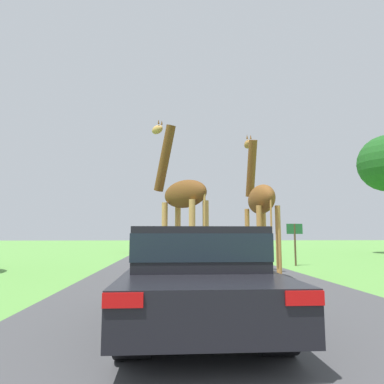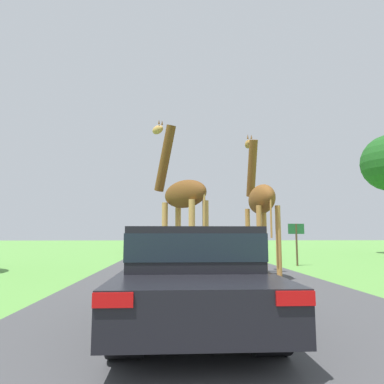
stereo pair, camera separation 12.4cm
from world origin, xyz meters
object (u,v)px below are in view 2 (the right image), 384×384
Objects in this scene: car_lead_maroon at (192,272)px; car_queue_right at (213,245)px; sign_post at (296,236)px; car_far_ahead at (216,243)px; giraffe_near_road at (181,197)px; car_queue_left at (152,243)px; giraffe_companion at (260,200)px.

car_lead_maroon is 0.94× the size of car_queue_right.
car_far_ahead is at bearing 101.72° from sign_post.
giraffe_near_road reaches higher than car_queue_left.
car_queue_left is at bearing 95.23° from car_lead_maroon.
car_queue_left is (-4.40, 15.78, -1.73)m from giraffe_companion.
car_far_ahead is at bearing -15.89° from car_queue_left.
car_queue_left is (-1.95, 21.26, -0.09)m from car_lead_maroon.
car_lead_maroon is at bearing -118.08° from sign_post.
car_queue_right is 1.13× the size of car_queue_left.
car_far_ahead is (2.82, 19.91, -0.02)m from car_lead_maroon.
car_lead_maroon is at bearing -84.77° from car_queue_left.
giraffe_companion is at bearing -33.93° from giraffe_near_road.
sign_post is (3.01, -5.55, 0.51)m from car_queue_right.
sign_post is at bearing -78.28° from car_far_ahead.
giraffe_near_road reaches higher than car_far_ahead.
car_far_ahead is (0.82, 4.98, 0.00)m from car_queue_right.
car_far_ahead is 10.77m from sign_post.
car_queue_right is at bearing 40.74° from giraffe_near_road.
car_queue_right reaches higher than car_queue_left.
giraffe_near_road is at bearing 90.72° from car_lead_maroon.
giraffe_companion is at bearing -74.40° from car_queue_left.
giraffe_near_road reaches higher than giraffe_companion.
car_queue_right is 1.05× the size of car_far_ahead.
giraffe_near_road is 1.23× the size of car_far_ahead.
car_queue_right is at bearing 91.31° from giraffe_companion.
giraffe_companion is 1.23× the size of car_queue_left.
car_lead_maroon reaches higher than car_queue_right.
sign_post is (2.54, 3.89, -1.17)m from giraffe_companion.
sign_post is at bearing -61.54° from car_queue_right.
car_queue_left is (-1.88, 15.92, -1.81)m from giraffe_near_road.
car_far_ahead reaches higher than car_queue_right.
car_queue_right is 7.47m from car_queue_left.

